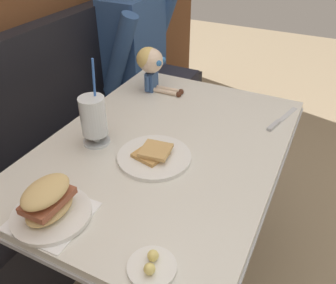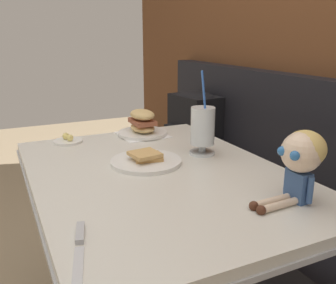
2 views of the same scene
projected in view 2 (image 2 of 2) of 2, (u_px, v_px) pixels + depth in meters
name	position (u px, v px, depth m)	size (l,w,h in m)	color
booth_bench	(291.00, 238.00, 1.61)	(2.60, 0.48, 1.00)	black
diner_table	(159.00, 224.00, 1.29)	(1.11, 0.81, 0.74)	silver
toast_plate	(146.00, 160.00, 1.31)	(0.25, 0.25, 0.04)	white
milkshake_glass	(203.00, 128.00, 1.38)	(0.10, 0.10, 0.32)	silver
sandwich_plate	(142.00, 125.00, 1.66)	(0.22, 0.22, 0.12)	white
butter_saucer	(68.00, 140.00, 1.56)	(0.12, 0.12, 0.04)	white
butter_knife	(80.00, 241.00, 0.81)	(0.23, 0.08, 0.01)	silver
seated_doll	(301.00, 156.00, 0.98)	(0.12, 0.22, 0.20)	#385689
backpack	(194.00, 124.00, 2.23)	(0.32, 0.28, 0.41)	black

